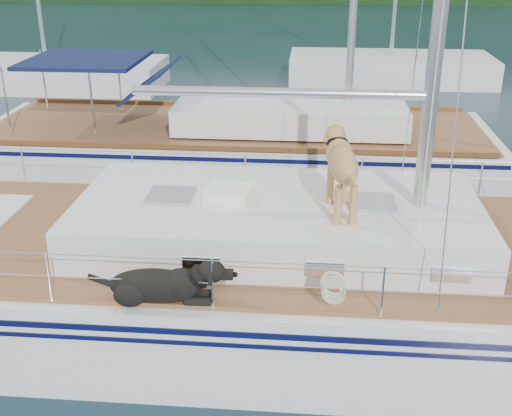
{
  "coord_description": "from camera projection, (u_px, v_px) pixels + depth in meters",
  "views": [
    {
      "loc": [
        1.18,
        -7.64,
        4.98
      ],
      "look_at": [
        0.5,
        0.2,
        1.6
      ],
      "focal_mm": 45.0,
      "sensor_mm": 36.0,
      "label": 1
    }
  ],
  "objects": [
    {
      "name": "main_sailboat",
      "position": [
        226.0,
        275.0,
        8.77
      ],
      "size": [
        12.0,
        3.8,
        14.01
      ],
      "color": "white",
      "rests_on": "ground"
    },
    {
      "name": "bg_boat_center",
      "position": [
        390.0,
        69.0,
        23.21
      ],
      "size": [
        7.2,
        3.0,
        11.65
      ],
      "color": "white",
      "rests_on": "ground"
    },
    {
      "name": "ground",
      "position": [
        220.0,
        316.0,
        9.06
      ],
      "size": [
        120.0,
        120.0,
        0.0
      ],
      "primitive_type": "plane",
      "color": "black",
      "rests_on": "ground"
    },
    {
      "name": "neighbor_sailboat",
      "position": [
        241.0,
        148.0,
        14.12
      ],
      "size": [
        11.0,
        3.5,
        13.3
      ],
      "color": "white",
      "rests_on": "ground"
    },
    {
      "name": "bg_boat_west",
      "position": [
        48.0,
        75.0,
        22.33
      ],
      "size": [
        8.0,
        3.0,
        11.65
      ],
      "color": "white",
      "rests_on": "ground"
    }
  ]
}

